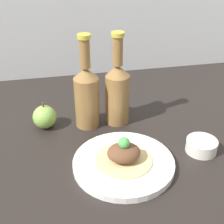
# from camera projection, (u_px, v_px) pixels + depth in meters

# --- Properties ---
(ground_plane) EXTENTS (1.80, 1.10, 0.04)m
(ground_plane) POSITION_uv_depth(u_px,v_px,m) (112.00, 150.00, 0.91)
(ground_plane) COLOR black
(plate) EXTENTS (0.26, 0.26, 0.02)m
(plate) POSITION_uv_depth(u_px,v_px,m) (124.00, 162.00, 0.81)
(plate) COLOR white
(plate) RESTS_ON ground_plane
(plated_food) EXTENTS (0.15, 0.15, 0.07)m
(plated_food) POSITION_uv_depth(u_px,v_px,m) (124.00, 154.00, 0.80)
(plated_food) COLOR #D6BC7F
(plated_food) RESTS_ON plate
(cider_bottle_left) EXTENTS (0.08, 0.08, 0.29)m
(cider_bottle_left) POSITION_uv_depth(u_px,v_px,m) (87.00, 94.00, 0.94)
(cider_bottle_left) COLOR olive
(cider_bottle_left) RESTS_ON ground_plane
(cider_bottle_right) EXTENTS (0.08, 0.08, 0.29)m
(cider_bottle_right) POSITION_uv_depth(u_px,v_px,m) (117.00, 91.00, 0.96)
(cider_bottle_right) COLOR olive
(cider_bottle_right) RESTS_ON ground_plane
(apple) EXTENTS (0.07, 0.07, 0.09)m
(apple) POSITION_uv_depth(u_px,v_px,m) (45.00, 117.00, 0.96)
(apple) COLOR #84B74C
(apple) RESTS_ON ground_plane
(dipping_bowl) EXTENTS (0.09, 0.09, 0.04)m
(dipping_bowl) POSITION_uv_depth(u_px,v_px,m) (201.00, 146.00, 0.86)
(dipping_bowl) COLOR silver
(dipping_bowl) RESTS_ON ground_plane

